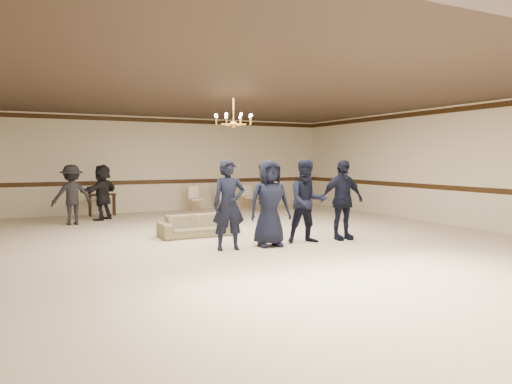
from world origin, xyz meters
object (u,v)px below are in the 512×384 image
boy_b (270,203)px  settee (197,226)px  adult_left (72,195)px  adult_mid (103,192)px  banquet_chair_mid (223,198)px  boy_d (342,200)px  chandelier (233,110)px  console_table (102,205)px  banquet_chair_right (249,197)px  boy_c (307,201)px  adult_right (264,188)px  boy_a (229,205)px  banquet_chair_left (195,199)px

boy_b → settee: bearing=124.0°
adult_left → adult_mid: 1.14m
boy_b → banquet_chair_mid: (1.71, 6.70, -0.45)m
boy_d → adult_left: boy_d is taller
chandelier → adult_mid: bearing=117.0°
chandelier → console_table: 6.38m
adult_mid → banquet_chair_right: 5.21m
adult_mid → console_table: adult_mid is taller
boy_b → boy_c: 0.90m
boy_c → settee: boy_c is taller
boy_d → boy_c: bearing=-176.0°
chandelier → settee: chandelier is taller
adult_right → adult_mid: bearing=130.7°
boy_b → boy_c: bearing=6.7°
boy_a → banquet_chair_right: bearing=71.0°
boy_a → boy_c: bearing=9.4°
banquet_chair_mid → boy_d: bearing=-84.8°
boy_a → banquet_chair_mid: size_ratio=2.04×
adult_right → console_table: adult_right is taller
boy_d → banquet_chair_left: bearing=103.3°
banquet_chair_mid → console_table: size_ratio=1.06×
adult_right → banquet_chair_left: 2.37m
boy_a → boy_d: same height
banquet_chair_right → adult_left: bearing=-161.7°
console_table → adult_right: bearing=-21.5°
adult_left → adult_mid: (0.90, 0.70, 0.00)m
chandelier → banquet_chair_left: chandelier is taller
adult_left → boy_a: bearing=108.3°
banquet_chair_right → console_table: 5.00m
adult_mid → adult_left: bearing=-8.3°
chandelier → banquet_chair_mid: 6.09m
settee → adult_right: 5.16m
boy_a → adult_right: bearing=66.0°
boy_a → chandelier: bearing=72.5°
adult_left → banquet_chair_left: size_ratio=1.88×
boy_d → banquet_chair_left: boy_d is taller
banquet_chair_mid → console_table: banquet_chair_mid is taller
boy_b → boy_c: same height
chandelier → banquet_chair_mid: bearing=70.4°
adult_left → banquet_chair_right: (6.03, 1.55, -0.38)m
boy_b → settee: (-0.94, 1.81, -0.63)m
banquet_chair_mid → banquet_chair_left: bearing=-175.6°
boy_b → boy_d: 1.80m
boy_d → adult_right: boy_d is taller
banquet_chair_right → boy_a: bearing=-114.5°
boy_a → adult_mid: bearing=113.9°
boy_b → boy_c: (0.90, 0.00, 0.00)m
boy_d → adult_right: size_ratio=1.09×
banquet_chair_mid → boy_b: bearing=-99.9°
boy_b → banquet_chair_left: bearing=90.7°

